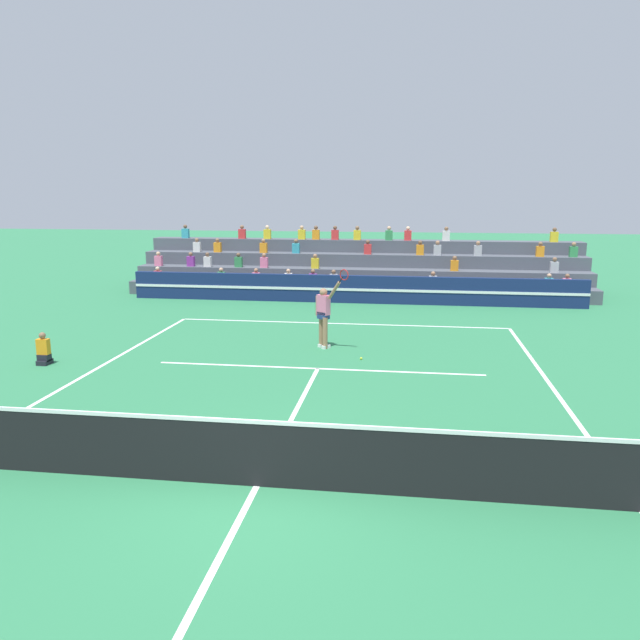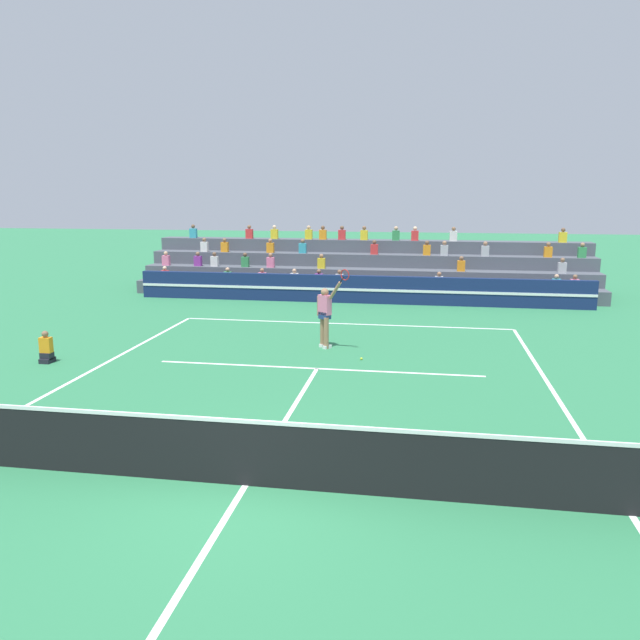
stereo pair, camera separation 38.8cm
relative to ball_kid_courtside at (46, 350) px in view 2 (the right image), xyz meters
The scene contains 8 objects.
ground_plane 9.15m from the ball_kid_courtside, 39.76° to the right, with size 120.00×120.00×0.00m, color #2D7A4C.
court_lines 9.15m from the ball_kid_courtside, 39.76° to the right, with size 11.10×23.90×0.01m.
tennis_net 9.14m from the ball_kid_courtside, 39.76° to the right, with size 12.00×0.10×1.10m.
sponsor_banner_wall 12.30m from the ball_kid_courtside, 55.14° to the left, with size 18.00×0.26×1.10m.
bleacher_stand 15.01m from the ball_kid_courtside, 62.11° to the left, with size 19.48×3.80×2.83m.
ball_kid_courtside is the anchor object (origin of this frame).
tennis_player 7.44m from the ball_kid_courtside, 21.53° to the left, with size 1.05×0.81×2.37m.
tennis_ball 8.20m from the ball_kid_courtside, 11.17° to the left, with size 0.07×0.07×0.07m, color #C6DB33.
Camera 2 is at (2.55, -8.43, 4.38)m, focal length 35.00 mm.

